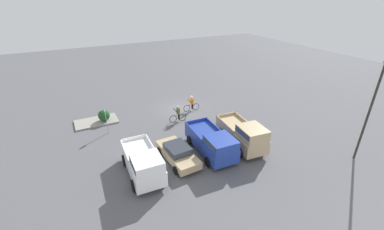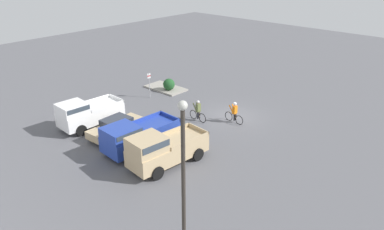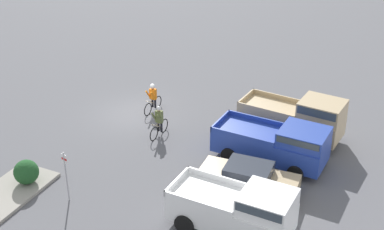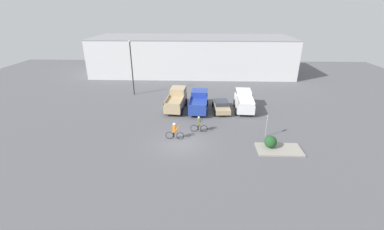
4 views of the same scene
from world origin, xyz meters
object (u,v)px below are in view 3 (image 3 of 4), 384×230
Objects in this scene: cyclist_0 at (159,122)px; pickup_truck_0 at (299,117)px; pickup_truck_1 at (278,143)px; fire_lane_sign at (66,172)px; shrub at (26,172)px; sedan_0 at (248,178)px; pickup_truck_2 at (239,209)px; cyclist_1 at (153,97)px.

pickup_truck_0 is at bearing 113.65° from cyclist_0.
fire_lane_sign is (6.72, -7.14, 0.37)m from pickup_truck_1.
sedan_0 is at bearing 112.86° from shrub.
fire_lane_sign is (3.94, -6.71, 0.78)m from sedan_0.
pickup_truck_0 reaches higher than pickup_truck_2.
sedan_0 is 2.92m from pickup_truck_2.
pickup_truck_1 is 9.81m from fire_lane_sign.
pickup_truck_0 is 3.06× the size of cyclist_0.
pickup_truck_2 reaches higher than sedan_0.
cyclist_1 reaches higher than shrub.
pickup_truck_2 is at bearing 95.90° from shrub.
pickup_truck_0 is 2.97× the size of cyclist_1.
pickup_truck_0 is 13.54m from shrub.
pickup_truck_1 is 5.60m from pickup_truck_2.
cyclist_1 is at bearing -123.60° from sedan_0.
cyclist_1 reaches higher than sedan_0.
cyclist_1 is 0.76× the size of fire_lane_sign.
cyclist_0 is 2.86m from cyclist_1.
pickup_truck_1 is 1.22× the size of sedan_0.
pickup_truck_1 reaches higher than cyclist_1.
pickup_truck_0 is 2.79m from pickup_truck_1.
sedan_0 is 3.98× the size of shrub.
fire_lane_sign is (6.61, -0.83, 0.62)m from cyclist_0.
pickup_truck_1 reaches higher than cyclist_0.
pickup_truck_0 is 8.37m from pickup_truck_2.
cyclist_1 reaches higher than cyclist_0.
cyclist_1 is at bearing -86.14° from pickup_truck_0.
pickup_truck_2 is 9.75m from shrub.
pickup_truck_2 reaches higher than cyclist_0.
sedan_0 is 6.45m from cyclist_0.
fire_lane_sign is at bearing -38.01° from pickup_truck_0.
pickup_truck_0 is at bearing 141.99° from fire_lane_sign.
pickup_truck_0 is 1.22× the size of sedan_0.
cyclist_1 is at bearing -105.57° from pickup_truck_1.
sedan_0 is at bearing -7.30° from pickup_truck_0.
cyclist_0 is at bearing 153.90° from shrub.
pickup_truck_1 is 3.06× the size of cyclist_0.
pickup_truck_2 is (2.81, 0.63, 0.48)m from sedan_0.
cyclist_1 is 8.95m from shrub.
cyclist_1 is (0.56, -8.24, -0.34)m from pickup_truck_0.
pickup_truck_2 reaches higher than pickup_truck_1.
shrub is at bearing -67.14° from sedan_0.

